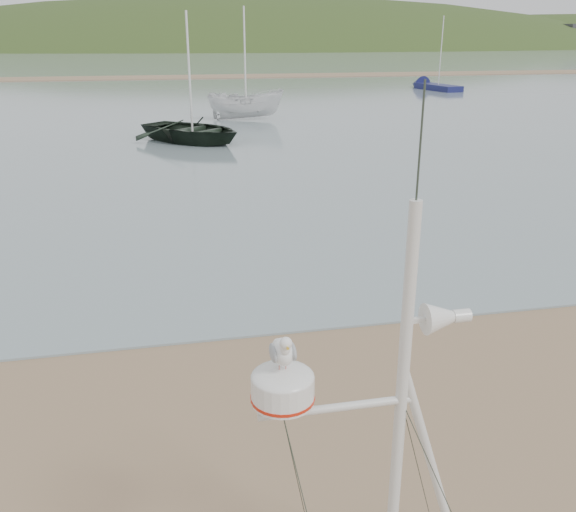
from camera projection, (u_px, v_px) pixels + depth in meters
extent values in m
cube|color=slate|center=(152.00, 58.00, 127.68)|extent=(560.00, 256.00, 0.04)
cube|color=#7C6147|center=(152.00, 77.00, 70.69)|extent=(560.00, 7.00, 0.07)
ellipsoid|color=#263817|center=(261.00, 107.00, 237.63)|extent=(400.00, 180.00, 80.00)
cube|color=silver|center=(25.00, 37.00, 178.17)|extent=(8.40, 6.30, 8.00)
cube|color=silver|center=(117.00, 37.00, 183.20)|extent=(8.40, 6.30, 8.00)
cube|color=silver|center=(204.00, 36.00, 188.22)|extent=(8.40, 6.30, 8.00)
cube|color=silver|center=(286.00, 36.00, 193.24)|extent=(8.40, 6.30, 8.00)
cube|color=silver|center=(364.00, 36.00, 198.27)|extent=(8.40, 6.30, 8.00)
cube|color=silver|center=(438.00, 36.00, 203.29)|extent=(8.40, 6.30, 8.00)
cube|color=silver|center=(509.00, 36.00, 208.31)|extent=(8.40, 6.30, 8.00)
cube|color=silver|center=(576.00, 36.00, 213.34)|extent=(8.40, 6.30, 8.00)
cylinder|color=silver|center=(399.00, 430.00, 4.87)|extent=(0.09, 0.09, 3.79)
cylinder|color=silver|center=(439.00, 490.00, 5.17)|extent=(0.88, 0.08, 2.49)
cylinder|color=silver|center=(337.00, 408.00, 4.67)|extent=(1.23, 0.07, 0.07)
cylinder|color=#2D382D|center=(420.00, 145.00, 4.08)|extent=(0.02, 0.02, 0.85)
cube|color=silver|center=(283.00, 406.00, 4.56)|extent=(0.15, 0.15, 0.09)
cylinder|color=white|center=(283.00, 389.00, 4.51)|extent=(0.47, 0.47, 0.21)
cylinder|color=red|center=(283.00, 398.00, 4.53)|extent=(0.48, 0.48, 0.02)
ellipsoid|color=white|center=(283.00, 377.00, 4.47)|extent=(0.47, 0.47, 0.13)
cone|color=white|center=(440.00, 318.00, 4.59)|extent=(0.25, 0.25, 0.25)
cylinder|color=white|center=(461.00, 316.00, 4.62)|extent=(0.13, 0.10, 0.10)
cube|color=silver|center=(419.00, 320.00, 4.55)|extent=(0.19, 0.04, 0.04)
cylinder|color=tan|center=(279.00, 365.00, 4.44)|extent=(0.01, 0.01, 0.07)
cylinder|color=tan|center=(286.00, 365.00, 4.44)|extent=(0.01, 0.01, 0.07)
ellipsoid|color=white|center=(283.00, 352.00, 4.40)|extent=(0.16, 0.26, 0.19)
ellipsoid|color=#93969A|center=(273.00, 353.00, 4.38)|extent=(0.05, 0.21, 0.12)
ellipsoid|color=#93969A|center=(292.00, 351.00, 4.41)|extent=(0.05, 0.21, 0.12)
cone|color=white|center=(279.00, 346.00, 4.53)|extent=(0.09, 0.08, 0.09)
ellipsoid|color=white|center=(285.00, 348.00, 4.29)|extent=(0.08, 0.08, 0.11)
sphere|color=white|center=(286.00, 343.00, 4.25)|extent=(0.09, 0.09, 0.09)
cone|color=gold|center=(287.00, 347.00, 4.21)|extent=(0.02, 0.05, 0.02)
imported|color=black|center=(190.00, 82.00, 27.88)|extent=(3.64, 3.47, 5.46)
imported|color=silver|center=(245.00, 80.00, 35.56)|extent=(1.87, 1.83, 4.51)
cube|color=#141748|center=(438.00, 87.00, 55.21)|extent=(2.56, 5.49, 0.50)
cone|color=#141748|center=(417.00, 84.00, 58.16)|extent=(1.98, 2.11, 1.69)
cylinder|color=silver|center=(441.00, 51.00, 54.12)|extent=(0.08, 0.08, 5.81)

